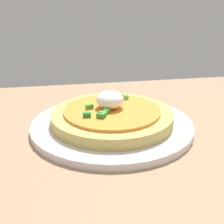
# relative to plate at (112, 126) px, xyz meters

# --- Properties ---
(dining_table) EXTENTS (1.17, 0.84, 0.03)m
(dining_table) POSITION_rel_plate_xyz_m (-0.01, 0.14, -0.02)
(dining_table) COLOR tan
(dining_table) RESTS_ON ground
(plate) EXTENTS (0.28, 0.28, 0.01)m
(plate) POSITION_rel_plate_xyz_m (0.00, 0.00, 0.00)
(plate) COLOR silver
(plate) RESTS_ON dining_table
(pizza) EXTENTS (0.21, 0.21, 0.05)m
(pizza) POSITION_rel_plate_xyz_m (0.00, -0.00, 0.02)
(pizza) COLOR tan
(pizza) RESTS_ON plate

